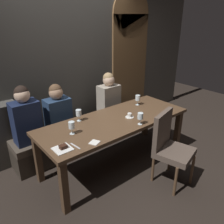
% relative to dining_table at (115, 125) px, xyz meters
% --- Properties ---
extents(ground, '(9.00, 9.00, 0.00)m').
position_rel_dining_table_xyz_m(ground, '(0.00, 0.00, -0.65)').
color(ground, black).
extents(back_wall_tiled, '(6.00, 0.12, 3.00)m').
position_rel_dining_table_xyz_m(back_wall_tiled, '(0.00, 1.22, 0.85)').
color(back_wall_tiled, '#4C4944').
rests_on(back_wall_tiled, ground).
extents(arched_door, '(0.90, 0.05, 2.55)m').
position_rel_dining_table_xyz_m(arched_door, '(1.35, 1.15, 0.71)').
color(arched_door, brown).
rests_on(arched_door, ground).
extents(dining_table, '(2.20, 0.84, 0.74)m').
position_rel_dining_table_xyz_m(dining_table, '(0.00, 0.00, 0.00)').
color(dining_table, '#493422').
rests_on(dining_table, ground).
extents(banquette_bench, '(2.50, 0.44, 0.45)m').
position_rel_dining_table_xyz_m(banquette_bench, '(0.00, 0.70, -0.42)').
color(banquette_bench, '#312A23').
rests_on(banquette_bench, ground).
extents(chair_near_side, '(0.54, 0.54, 0.98)m').
position_rel_dining_table_xyz_m(chair_near_side, '(0.30, -0.72, -0.09)').
color(chair_near_side, brown).
rests_on(chair_near_side, ground).
extents(diner_redhead, '(0.36, 0.24, 0.81)m').
position_rel_dining_table_xyz_m(diner_redhead, '(-1.00, 0.68, 0.18)').
color(diner_redhead, '#192342').
rests_on(diner_redhead, banquette_bench).
extents(diner_bearded, '(0.36, 0.24, 0.74)m').
position_rel_dining_table_xyz_m(diner_bearded, '(-0.52, 0.70, 0.14)').
color(diner_bearded, navy).
rests_on(diner_bearded, banquette_bench).
extents(diner_far_end, '(0.36, 0.24, 0.75)m').
position_rel_dining_table_xyz_m(diner_far_end, '(0.45, 0.71, 0.15)').
color(diner_far_end, '#9E9384').
rests_on(diner_far_end, banquette_bench).
extents(wine_glass_end_right, '(0.08, 0.08, 0.16)m').
position_rel_dining_table_xyz_m(wine_glass_end_right, '(-0.42, 0.28, 0.20)').
color(wine_glass_end_right, silver).
rests_on(wine_glass_end_right, dining_table).
extents(wine_glass_near_left, '(0.08, 0.08, 0.16)m').
position_rel_dining_table_xyz_m(wine_glass_near_left, '(0.64, 0.20, 0.20)').
color(wine_glass_near_left, silver).
rests_on(wine_glass_near_left, dining_table).
extents(wine_glass_center_front, '(0.08, 0.08, 0.16)m').
position_rel_dining_table_xyz_m(wine_glass_center_front, '(0.15, -0.33, 0.20)').
color(wine_glass_center_front, silver).
rests_on(wine_glass_center_front, dining_table).
extents(wine_glass_far_right, '(0.08, 0.08, 0.16)m').
position_rel_dining_table_xyz_m(wine_glass_far_right, '(-0.68, 0.02, 0.20)').
color(wine_glass_far_right, silver).
rests_on(wine_glass_far_right, dining_table).
extents(espresso_cup, '(0.12, 0.12, 0.06)m').
position_rel_dining_table_xyz_m(espresso_cup, '(0.20, -0.08, 0.11)').
color(espresso_cup, white).
rests_on(espresso_cup, dining_table).
extents(dessert_plate, '(0.19, 0.19, 0.05)m').
position_rel_dining_table_xyz_m(dessert_plate, '(-0.94, -0.22, 0.10)').
color(dessert_plate, white).
rests_on(dessert_plate, dining_table).
extents(fork_on_table, '(0.03, 0.17, 0.01)m').
position_rel_dining_table_xyz_m(fork_on_table, '(-0.80, -0.26, 0.09)').
color(fork_on_table, silver).
rests_on(fork_on_table, dining_table).
extents(folded_napkin, '(0.14, 0.14, 0.01)m').
position_rel_dining_table_xyz_m(folded_napkin, '(-0.59, -0.33, 0.09)').
color(folded_napkin, silver).
rests_on(folded_napkin, dining_table).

